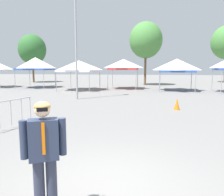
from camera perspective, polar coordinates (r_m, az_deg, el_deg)
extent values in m
plane|color=slate|center=(4.53, -2.21, -22.07)|extent=(140.00, 140.00, 0.00)
cylinder|color=#9E9EA3|center=(29.90, -23.63, 4.76)|extent=(0.06, 0.06, 2.08)
cylinder|color=#9E9EA3|center=(26.45, -23.61, 4.59)|extent=(0.06, 0.06, 2.20)
cylinder|color=#9E9EA3|center=(24.92, -17.11, 4.74)|extent=(0.06, 0.06, 2.20)
cylinder|color=#9E9EA3|center=(29.31, -20.32, 5.00)|extent=(0.06, 0.06, 2.20)
cylinder|color=#9E9EA3|center=(27.94, -14.33, 5.13)|extent=(0.06, 0.06, 2.20)
pyramid|color=white|center=(27.09, -19.01, 8.52)|extent=(3.57, 3.57, 1.24)
cube|color=#3359B2|center=(27.08, -18.94, 7.00)|extent=(3.53, 3.53, 0.20)
cylinder|color=#9E9EA3|center=(22.17, -14.13, 4.32)|extent=(0.06, 0.06, 2.05)
cylinder|color=#9E9EA3|center=(20.80, -5.86, 4.30)|extent=(0.06, 0.06, 2.05)
cylinder|color=#9E9EA3|center=(25.20, -10.52, 4.80)|extent=(0.06, 0.06, 2.05)
cylinder|color=#9E9EA3|center=(24.00, -3.13, 4.78)|extent=(0.06, 0.06, 2.05)
pyramid|color=white|center=(22.95, -8.49, 8.31)|extent=(3.81, 3.81, 0.94)
cube|color=white|center=(22.95, -8.46, 6.89)|extent=(3.78, 3.78, 0.20)
cylinder|color=#9E9EA3|center=(23.01, -1.11, 4.92)|extent=(0.06, 0.06, 2.25)
cylinder|color=#9E9EA3|center=(22.63, 6.16, 4.83)|extent=(0.06, 0.06, 2.25)
cylinder|color=#9E9EA3|center=(25.87, 0.13, 5.23)|extent=(0.06, 0.06, 2.25)
cylinder|color=#9E9EA3|center=(25.53, 6.60, 5.15)|extent=(0.06, 0.06, 2.25)
pyramid|color=white|center=(24.20, 2.97, 8.81)|extent=(3.08, 3.08, 0.93)
cube|color=red|center=(24.19, 2.96, 7.47)|extent=(3.05, 3.05, 0.20)
cylinder|color=#9E9EA3|center=(21.43, 12.04, 4.25)|extent=(0.06, 0.06, 2.03)
cylinder|color=#9E9EA3|center=(21.61, 20.61, 3.95)|extent=(0.06, 0.06, 2.03)
cylinder|color=#9E9EA3|center=(24.64, 12.18, 4.67)|extent=(0.06, 0.06, 2.03)
cylinder|color=#9E9EA3|center=(24.80, 19.65, 4.42)|extent=(0.06, 0.06, 2.03)
pyramid|color=white|center=(23.03, 16.27, 8.24)|extent=(3.59, 3.59, 1.11)
cube|color=#3359B2|center=(23.03, 16.21, 6.62)|extent=(3.55, 3.55, 0.20)
cylinder|color=#9E9EA3|center=(21.40, 26.22, 3.90)|extent=(0.06, 0.06, 2.24)
cylinder|color=#9E9EA3|center=(24.26, 24.28, 4.37)|extent=(0.06, 0.06, 2.24)
cylinder|color=#33384C|center=(3.74, -18.09, -21.31)|extent=(0.16, 0.16, 0.92)
cylinder|color=#33384C|center=(3.74, -15.13, -21.21)|extent=(0.16, 0.16, 0.92)
cube|color=#2D3851|center=(3.44, -17.11, -10.09)|extent=(0.48, 0.40, 0.60)
cylinder|color=#2D3851|center=(3.45, -21.68, -9.91)|extent=(0.11, 0.11, 0.56)
cylinder|color=#2D3851|center=(3.44, -12.55, -9.58)|extent=(0.11, 0.11, 0.56)
sphere|color=beige|center=(3.33, -17.41, -2.77)|extent=(0.23, 0.23, 0.23)
ellipsoid|color=tan|center=(3.32, -17.44, -2.09)|extent=(0.23, 0.23, 0.14)
cube|color=black|center=(3.22, -17.43, -2.84)|extent=(0.15, 0.09, 0.06)
cube|color=orange|center=(3.30, -17.15, -9.95)|extent=(0.04, 0.03, 0.46)
cylinder|color=#9E9EA3|center=(16.38, -9.26, 16.39)|extent=(0.14, 0.14, 9.49)
cylinder|color=brown|center=(37.10, -19.50, 6.44)|extent=(0.28, 0.28, 3.40)
ellipsoid|color=#2D662D|center=(37.21, -19.74, 11.64)|extent=(4.18, 4.18, 4.60)
cylinder|color=brown|center=(29.66, 8.51, 7.26)|extent=(0.28, 0.28, 4.10)
ellipsoid|color=#47843D|center=(29.87, 8.65, 14.45)|extent=(4.22, 4.22, 4.64)
cylinder|color=#B7BABF|center=(9.14, -24.62, -0.54)|extent=(0.54, 2.05, 0.05)
cylinder|color=#B7BABF|center=(9.91, -20.20, -2.79)|extent=(0.04, 0.04, 1.05)
cylinder|color=#B7BABF|center=(9.56, -22.15, -2.93)|extent=(0.04, 0.04, 0.92)
cylinder|color=#B7BABF|center=(9.21, -24.46, -3.45)|extent=(0.04, 0.04, 0.92)
cone|color=orange|center=(12.51, 16.28, -1.48)|extent=(0.32, 0.32, 0.63)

